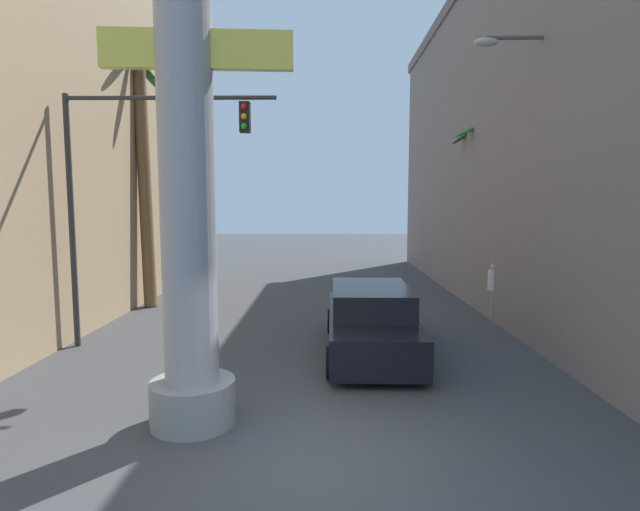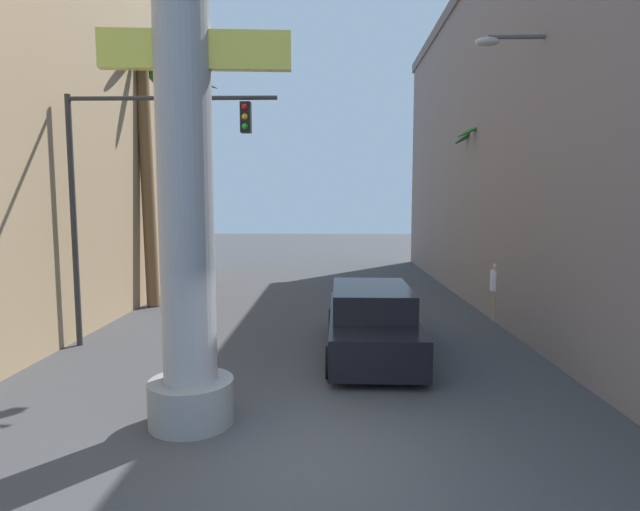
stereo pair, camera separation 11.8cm
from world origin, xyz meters
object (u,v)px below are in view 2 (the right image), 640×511
(traffic_light_mast, at_px, (134,172))
(car_lead, at_px, (371,321))
(palm_tree_mid_left, at_px, (145,160))
(neon_sign_pole, at_px, (184,101))
(palm_tree_far_left, at_px, (188,164))
(pedestrian_mid_right, at_px, (496,287))
(pedestrian_far_left, at_px, (211,264))
(palm_tree_mid_right, at_px, (497,175))
(street_lamp, at_px, (562,161))

(traffic_light_mast, height_order, car_lead, traffic_light_mast)
(traffic_light_mast, relative_size, palm_tree_mid_left, 0.72)
(neon_sign_pole, bearing_deg, palm_tree_far_left, 105.83)
(pedestrian_mid_right, bearing_deg, traffic_light_mast, -163.58)
(pedestrian_far_left, bearing_deg, neon_sign_pole, -77.78)
(palm_tree_mid_right, xyz_separation_m, pedestrian_far_left, (-10.70, 3.09, -3.48))
(traffic_light_mast, xyz_separation_m, car_lead, (5.63, -0.43, -3.49))
(palm_tree_far_left, distance_m, pedestrian_far_left, 5.57)
(neon_sign_pole, xyz_separation_m, palm_tree_mid_right, (7.90, 9.83, -0.52))
(palm_tree_mid_right, bearing_deg, palm_tree_mid_left, -177.25)
(palm_tree_mid_right, bearing_deg, neon_sign_pole, -128.79)
(traffic_light_mast, distance_m, palm_tree_mid_right, 11.77)
(neon_sign_pole, relative_size, palm_tree_mid_left, 1.33)
(palm_tree_far_left, relative_size, pedestrian_far_left, 5.53)
(pedestrian_mid_right, bearing_deg, palm_tree_mid_left, 169.15)
(car_lead, xyz_separation_m, palm_tree_mid_left, (-7.20, 5.39, 4.20))
(neon_sign_pole, height_order, street_lamp, neon_sign_pole)
(neon_sign_pole, distance_m, palm_tree_far_left, 16.60)
(traffic_light_mast, distance_m, palm_tree_far_left, 11.90)
(palm_tree_mid_left, bearing_deg, pedestrian_mid_right, -10.85)
(palm_tree_mid_left, xyz_separation_m, pedestrian_far_left, (1.26, 3.67, -3.94))
(car_lead, bearing_deg, pedestrian_mid_right, 39.46)
(pedestrian_far_left, bearing_deg, car_lead, -56.72)
(traffic_light_mast, distance_m, car_lead, 6.64)
(palm_tree_far_left, xyz_separation_m, palm_tree_mid_right, (12.43, -6.13, -0.85))
(traffic_light_mast, distance_m, pedestrian_far_left, 9.22)
(palm_tree_mid_left, height_order, pedestrian_mid_right, palm_tree_mid_left)
(palm_tree_mid_left, relative_size, pedestrian_mid_right, 4.81)
(neon_sign_pole, height_order, palm_tree_mid_right, neon_sign_pole)
(street_lamp, distance_m, pedestrian_far_left, 13.93)
(palm_tree_far_left, xyz_separation_m, pedestrian_far_left, (1.73, -3.04, -4.33))
(car_lead, relative_size, pedestrian_mid_right, 2.95)
(street_lamp, height_order, palm_tree_far_left, palm_tree_far_left)
(car_lead, xyz_separation_m, palm_tree_mid_right, (4.76, 5.96, 3.74))
(pedestrian_far_left, bearing_deg, traffic_light_mast, -87.92)
(palm_tree_mid_left, bearing_deg, palm_tree_mid_right, 2.75)
(neon_sign_pole, bearing_deg, traffic_light_mast, 120.04)
(street_lamp, xyz_separation_m, pedestrian_mid_right, (-0.46, 2.84, -3.44))
(pedestrian_mid_right, bearing_deg, car_lead, -140.54)
(neon_sign_pole, xyz_separation_m, pedestrian_far_left, (-2.80, 12.93, -4.00))
(car_lead, relative_size, palm_tree_far_left, 0.55)
(neon_sign_pole, relative_size, street_lamp, 1.50)
(neon_sign_pole, distance_m, traffic_light_mast, 5.02)
(palm_tree_far_left, xyz_separation_m, palm_tree_mid_left, (0.47, -6.71, -0.39))
(street_lamp, xyz_separation_m, palm_tree_far_left, (-12.08, 11.69, 0.86))
(neon_sign_pole, bearing_deg, pedestrian_mid_right, 45.13)
(neon_sign_pole, bearing_deg, palm_tree_mid_left, 113.67)
(pedestrian_mid_right, bearing_deg, palm_tree_mid_right, 73.31)
(pedestrian_far_left, height_order, pedestrian_mid_right, pedestrian_mid_right)
(pedestrian_far_left, bearing_deg, street_lamp, -39.88)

